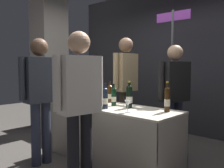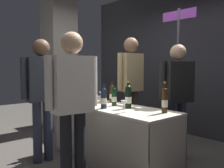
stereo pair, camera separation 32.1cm
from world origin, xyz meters
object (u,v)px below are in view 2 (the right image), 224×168
object	(u,v)px
concrete_pillar	(59,45)
vendor_presenter	(177,91)
featured_wine_bottle	(128,96)
booth_signpost	(178,63)
display_bottle_0	(82,94)
flower_vase	(89,97)
wine_glass_near_vendor	(124,104)
tasting_table	(112,124)
wine_glass_mid	(101,94)
taster_foreground_right	(72,97)

from	to	relation	value
concrete_pillar	vendor_presenter	xyz separation A→B (m)	(2.60, 0.38, -0.78)
featured_wine_bottle	booth_signpost	world-z (taller)	booth_signpost
display_bottle_0	vendor_presenter	distance (m)	1.35
vendor_presenter	flower_vase	bearing A→B (deg)	-24.33
display_bottle_0	wine_glass_near_vendor	world-z (taller)	display_bottle_0
flower_vase	featured_wine_bottle	bearing A→B (deg)	26.90
tasting_table	flower_vase	size ratio (longest dim) A/B	4.58
wine_glass_near_vendor	booth_signpost	world-z (taller)	booth_signpost
concrete_pillar	vendor_presenter	size ratio (longest dim) A/B	2.17
wine_glass_mid	taster_foreground_right	distance (m)	1.27
tasting_table	featured_wine_bottle	bearing A→B (deg)	12.73
vendor_presenter	booth_signpost	distance (m)	0.63
featured_wine_bottle	vendor_presenter	xyz separation A→B (m)	(0.26, 0.71, 0.05)
wine_glass_near_vendor	wine_glass_mid	xyz separation A→B (m)	(-0.91, 0.40, 0.01)
concrete_pillar	featured_wine_bottle	world-z (taller)	concrete_pillar
wine_glass_near_vendor	wine_glass_mid	bearing A→B (deg)	156.43
display_bottle_0	taster_foreground_right	size ratio (longest dim) A/B	0.19
taster_foreground_right	flower_vase	bearing A→B (deg)	49.02
booth_signpost	wine_glass_mid	bearing A→B (deg)	-125.81
concrete_pillar	wine_glass_mid	xyz separation A→B (m)	(1.61, -0.18, -0.86)
concrete_pillar	taster_foreground_right	bearing A→B (deg)	-26.43
display_bottle_0	flower_vase	xyz separation A→B (m)	(0.24, -0.04, -0.02)
concrete_pillar	vendor_presenter	distance (m)	2.74
wine_glass_near_vendor	taster_foreground_right	bearing A→B (deg)	-102.73
wine_glass_mid	taster_foreground_right	xyz separation A→B (m)	(0.77, -1.00, 0.11)
concrete_pillar	wine_glass_near_vendor	bearing A→B (deg)	-12.92
concrete_pillar	flower_vase	size ratio (longest dim) A/B	8.55
flower_vase	booth_signpost	xyz separation A→B (m)	(0.47, 1.38, 0.46)
display_bottle_0	wine_glass_mid	xyz separation A→B (m)	(0.01, 0.36, -0.02)
vendor_presenter	booth_signpost	xyz separation A→B (m)	(-0.28, 0.42, 0.38)
featured_wine_bottle	wine_glass_mid	bearing A→B (deg)	168.52
featured_wine_bottle	display_bottle_0	world-z (taller)	featured_wine_bottle
wine_glass_mid	booth_signpost	bearing A→B (deg)	54.19
taster_foreground_right	booth_signpost	size ratio (longest dim) A/B	0.75
wine_glass_near_vendor	vendor_presenter	world-z (taller)	vendor_presenter
tasting_table	featured_wine_bottle	xyz separation A→B (m)	(0.25, 0.06, 0.39)
wine_glass_mid	taster_foreground_right	size ratio (longest dim) A/B	0.09
booth_signpost	concrete_pillar	bearing A→B (deg)	-161.06
tasting_table	featured_wine_bottle	size ratio (longest dim) A/B	5.35
wine_glass_mid	flower_vase	size ratio (longest dim) A/B	0.38
wine_glass_mid	wine_glass_near_vendor	bearing A→B (deg)	-23.57
featured_wine_bottle	flower_vase	xyz separation A→B (m)	(-0.49, -0.25, -0.04)
wine_glass_near_vendor	flower_vase	world-z (taller)	flower_vase
flower_vase	booth_signpost	bearing A→B (deg)	71.05
vendor_presenter	wine_glass_mid	bearing A→B (deg)	-46.64
display_bottle_0	concrete_pillar	bearing A→B (deg)	161.40
tasting_table	taster_foreground_right	size ratio (longest dim) A/B	1.13
tasting_table	vendor_presenter	xyz separation A→B (m)	(0.51, 0.76, 0.43)
vendor_presenter	featured_wine_bottle	bearing A→B (deg)	-6.16
wine_glass_near_vendor	taster_foreground_right	world-z (taller)	taster_foreground_right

